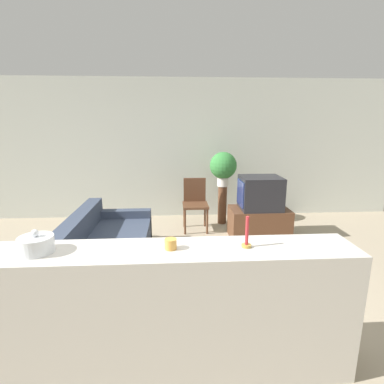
# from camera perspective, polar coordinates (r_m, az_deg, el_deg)

# --- Properties ---
(ground_plane) EXTENTS (14.00, 14.00, 0.00)m
(ground_plane) POSITION_cam_1_polar(r_m,az_deg,el_deg) (3.14, -3.08, -23.65)
(ground_plane) COLOR tan
(wall_back) EXTENTS (9.00, 0.06, 2.70)m
(wall_back) POSITION_cam_1_polar(r_m,az_deg,el_deg) (5.97, -3.55, 8.09)
(wall_back) COLOR silver
(wall_back) RESTS_ON ground_plane
(couch) EXTENTS (0.96, 1.82, 0.71)m
(couch) POSITION_cam_1_polar(r_m,az_deg,el_deg) (4.18, -15.92, -10.26)
(couch) COLOR #384256
(couch) RESTS_ON ground_plane
(tv_stand) EXTENTS (0.96, 0.58, 0.50)m
(tv_stand) POSITION_cam_1_polar(r_m,az_deg,el_deg) (5.11, 12.61, -5.77)
(tv_stand) COLOR brown
(tv_stand) RESTS_ON ground_plane
(television) EXTENTS (0.66, 0.55, 0.53)m
(television) POSITION_cam_1_polar(r_m,az_deg,el_deg) (4.96, 12.84, -0.16)
(television) COLOR #232328
(television) RESTS_ON tv_stand
(wooden_chair) EXTENTS (0.44, 0.44, 0.91)m
(wooden_chair) POSITION_cam_1_polar(r_m,az_deg,el_deg) (5.30, 0.59, -1.75)
(wooden_chair) COLOR brown
(wooden_chair) RESTS_ON ground_plane
(plant_stand) EXTENTS (0.16, 0.16, 0.72)m
(plant_stand) POSITION_cam_1_polar(r_m,az_deg,el_deg) (5.67, 5.79, -2.42)
(plant_stand) COLOR brown
(plant_stand) RESTS_ON ground_plane
(potted_plant) EXTENTS (0.49, 0.49, 0.63)m
(potted_plant) POSITION_cam_1_polar(r_m,az_deg,el_deg) (5.52, 5.96, 4.88)
(potted_plant) COLOR white
(potted_plant) RESTS_ON plant_stand
(foreground_counter) EXTENTS (2.62, 0.44, 1.01)m
(foreground_counter) POSITION_cam_1_polar(r_m,az_deg,el_deg) (2.41, -3.11, -21.76)
(foreground_counter) COLOR beige
(foreground_counter) RESTS_ON ground_plane
(decorative_bowl) EXTENTS (0.23, 0.23, 0.17)m
(decorative_bowl) POSITION_cam_1_polar(r_m,az_deg,el_deg) (2.34, -27.53, -8.83)
(decorative_bowl) COLOR silver
(decorative_bowl) RESTS_ON foreground_counter
(candle_jar) EXTENTS (0.09, 0.09, 0.08)m
(candle_jar) POSITION_cam_1_polar(r_m,az_deg,el_deg) (2.14, -4.08, -9.84)
(candle_jar) COLOR gold
(candle_jar) RESTS_ON foreground_counter
(candlestick) EXTENTS (0.07, 0.07, 0.23)m
(candlestick) POSITION_cam_1_polar(r_m,az_deg,el_deg) (2.19, 10.40, -8.50)
(candlestick) COLOR #B7933D
(candlestick) RESTS_ON foreground_counter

